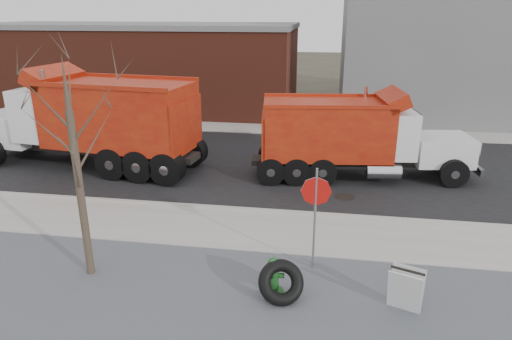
% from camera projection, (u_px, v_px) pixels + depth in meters
% --- Properties ---
extents(ground, '(120.00, 120.00, 0.00)m').
position_uv_depth(ground, '(241.00, 234.00, 13.01)').
color(ground, '#383328').
rests_on(ground, ground).
extents(gravel_verge, '(60.00, 5.00, 0.03)m').
position_uv_depth(gravel_verge, '(210.00, 308.00, 9.74)').
color(gravel_verge, slate).
rests_on(gravel_verge, ground).
extents(sidewalk, '(60.00, 2.50, 0.06)m').
position_uv_depth(sidewalk, '(243.00, 229.00, 13.23)').
color(sidewalk, '#9E9B93').
rests_on(sidewalk, ground).
extents(curb, '(60.00, 0.15, 0.11)m').
position_uv_depth(curb, '(250.00, 210.00, 14.44)').
color(curb, '#9E9B93').
rests_on(curb, ground).
extents(road, '(60.00, 9.40, 0.02)m').
position_uv_depth(road, '(269.00, 164.00, 18.88)').
color(road, black).
rests_on(road, ground).
extents(far_sidewalk, '(60.00, 2.00, 0.06)m').
position_uv_depth(far_sidewalk, '(283.00, 130.00, 24.18)').
color(far_sidewalk, '#9E9B93').
rests_on(far_sidewalk, ground).
extents(building_grey, '(12.00, 10.00, 8.00)m').
position_uv_depth(building_grey, '(445.00, 46.00, 27.12)').
color(building_grey, slate).
rests_on(building_grey, ground).
extents(building_brick, '(20.20, 8.20, 5.30)m').
position_uv_depth(building_brick, '(138.00, 65.00, 29.45)').
color(building_brick, maroon).
rests_on(building_brick, ground).
extents(bare_tree, '(3.20, 3.20, 5.20)m').
position_uv_depth(bare_tree, '(73.00, 143.00, 9.97)').
color(bare_tree, '#382D23').
rests_on(bare_tree, ground).
extents(fire_hydrant, '(0.50, 0.49, 0.90)m').
position_uv_depth(fire_hydrant, '(273.00, 277.00, 10.17)').
color(fire_hydrant, '#266427').
rests_on(fire_hydrant, ground).
extents(truck_tire, '(1.21, 1.10, 0.97)m').
position_uv_depth(truck_tire, '(281.00, 282.00, 9.91)').
color(truck_tire, black).
rests_on(truck_tire, ground).
extents(stop_sign, '(0.71, 0.06, 2.63)m').
position_uv_depth(stop_sign, '(316.00, 202.00, 10.66)').
color(stop_sign, gray).
rests_on(stop_sign, ground).
extents(sandwich_board, '(0.80, 0.65, 0.96)m').
position_uv_depth(sandwich_board, '(405.00, 290.00, 9.54)').
color(sandwich_board, silver).
rests_on(sandwich_board, ground).
extents(dump_truck_red_a, '(8.24, 3.15, 3.30)m').
position_uv_depth(dump_truck_red_a, '(353.00, 134.00, 16.90)').
color(dump_truck_red_a, black).
rests_on(dump_truck_red_a, ground).
extents(dump_truck_red_b, '(9.56, 3.73, 3.94)m').
position_uv_depth(dump_truck_red_b, '(92.00, 118.00, 17.95)').
color(dump_truck_red_b, black).
rests_on(dump_truck_red_b, ground).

